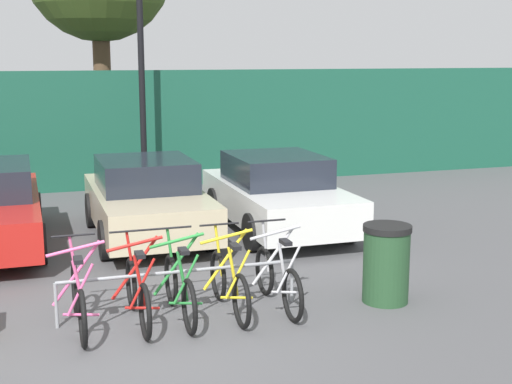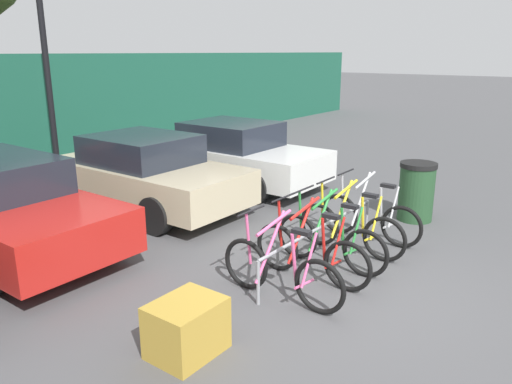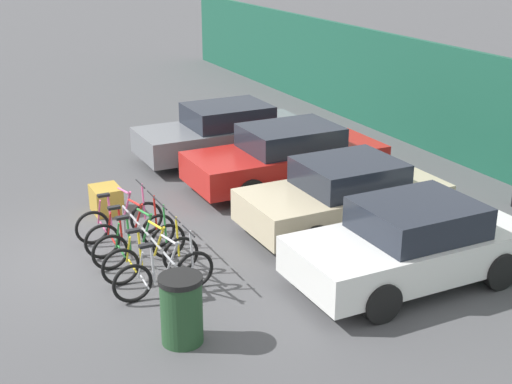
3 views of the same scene
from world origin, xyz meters
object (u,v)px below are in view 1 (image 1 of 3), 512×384
bike_rack (180,277)px  bicycle_red (138,293)px  bicycle_pink (79,299)px  car_beige (147,199)px  bicycle_green (180,289)px  trash_bin (386,263)px  bicycle_yellow (229,284)px  bicycle_silver (278,279)px  lamp_post (140,16)px  car_white (277,194)px

bike_rack → bicycle_red: size_ratio=1.77×
bicycle_pink → car_beige: bearing=67.5°
bicycle_green → trash_bin: 2.70m
bicycle_yellow → bicycle_red: bearing=-178.3°
bicycle_yellow → bicycle_silver: bearing=1.7°
bicycle_silver → trash_bin: size_ratio=1.66×
bicycle_red → car_beige: bearing=78.9°
bicycle_yellow → bicycle_silver: same height
bike_rack → lamp_post: bearing=83.7°
car_white → bicycle_yellow: bearing=-117.8°
bicycle_red → bicycle_yellow: (1.14, 0.00, 0.00)m
bicycle_silver → trash_bin: bearing=-5.8°
bicycle_silver → trash_bin: bicycle_silver is taller
bicycle_green → bicycle_silver: same height
bicycle_pink → lamp_post: bearing=72.9°
bike_rack → bicycle_red: bearing=-164.8°
bicycle_pink → trash_bin: size_ratio=1.66×
bicycle_red → bicycle_pink: bearing=-179.9°
bicycle_pink → car_beige: size_ratio=0.43×
car_white → lamp_post: (-1.74, 4.14, 3.33)m
bike_rack → bicycle_silver: bearing=-6.8°
bicycle_red → bicycle_silver: 1.79m
bicycle_green → car_beige: 4.08m
car_beige → trash_bin: car_beige is taller
bike_rack → bicycle_silver: bicycle_silver is taller
bicycle_silver → car_white: car_white is taller
car_white → trash_bin: car_white is taller
car_beige → car_white: same height
bicycle_silver → lamp_post: lamp_post is taller
bike_rack → bicycle_yellow: size_ratio=1.77×
bicycle_pink → bicycle_red: same height
bicycle_pink → bicycle_yellow: bearing=-2.3°
bike_rack → trash_bin: bearing=-8.3°
bicycle_yellow → bicycle_pink: bearing=-178.3°
bike_rack → trash_bin: trash_bin is taller
car_beige → lamp_post: bearing=81.2°
bicycle_yellow → bicycle_green: bearing=-178.3°
bike_rack → trash_bin: (2.65, -0.39, 0.04)m
lamp_post → trash_bin: 9.11m
bike_rack → trash_bin: size_ratio=2.93×
bicycle_pink → trash_bin: (3.89, -0.24, 0.14)m
bicycle_pink → bike_rack: bearing=4.6°
bicycle_pink → lamp_post: 9.02m
bicycle_green → trash_bin: size_ratio=1.66×
lamp_post → trash_bin: bearing=-77.7°
bicycle_yellow → car_white: size_ratio=0.42×
bicycle_red → car_beige: car_beige is taller
car_white → bicycle_pink: bearing=-135.1°
bike_rack → bicycle_green: bicycle_green is taller
bicycle_red → lamp_post: lamp_post is taller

